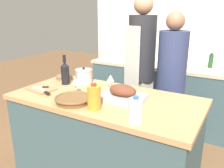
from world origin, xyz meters
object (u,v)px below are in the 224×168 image
roasting_pan (122,94)px  mixing_bowl (64,77)px  wine_bottle_green (65,73)px  knife_paring (41,87)px  person_cook_aproned (141,67)px  person_cook_guest (171,81)px  wicker_basket (73,99)px  wine_glass_left (76,82)px  cutting_board (41,89)px  knife_chef (44,91)px  wine_glass_right (110,79)px  condiment_bottle_tall (211,61)px  milk_jug (135,111)px  condiment_bottle_short (153,61)px  stock_pot (84,76)px  juice_jug (94,97)px

roasting_pan → mixing_bowl: bearing=164.1°
wine_bottle_green → knife_paring: size_ratio=2.07×
roasting_pan → person_cook_aproned: size_ratio=0.20×
person_cook_aproned → person_cook_guest: bearing=19.1°
person_cook_aproned → roasting_pan: bearing=-51.1°
wicker_basket → wine_glass_left: wine_glass_left is taller
cutting_board → wine_bottle_green: 0.28m
knife_chef → mixing_bowl: bearing=109.0°
roasting_pan → wine_glass_right: size_ratio=2.74×
wicker_basket → condiment_bottle_tall: (0.72, 1.95, 0.03)m
milk_jug → cutting_board: bearing=170.6°
condiment_bottle_short → knife_paring: bearing=-106.2°
knife_paring → knife_chef: bearing=-30.7°
cutting_board → condiment_bottle_tall: condiment_bottle_tall is taller
wicker_basket → condiment_bottle_short: bearing=89.6°
stock_pot → knife_chef: bearing=-104.0°
mixing_bowl → wine_bottle_green: size_ratio=0.59×
wine_glass_right → knife_chef: bearing=-136.5°
person_cook_guest → knife_chef: bearing=-111.6°
condiment_bottle_short → person_cook_guest: 0.79m
wine_bottle_green → juice_jug: bearing=-32.3°
juice_jug → person_cook_aproned: (-0.12, 1.13, -0.02)m
knife_chef → person_cook_guest: 1.31m
roasting_pan → condiment_bottle_short: bearing=101.4°
cutting_board → juice_jug: (0.66, -0.12, 0.08)m
mixing_bowl → person_cook_guest: person_cook_guest is taller
condiment_bottle_tall → mixing_bowl: bearing=-129.5°
person_cook_guest → condiment_bottle_tall: bearing=89.7°
condiment_bottle_tall → wine_glass_left: bearing=-115.5°
wicker_basket → knife_chef: 0.35m
knife_chef → wine_glass_right: bearing=43.5°
stock_pot → person_cook_aproned: bearing=62.1°
person_cook_aproned → person_cook_guest: (0.37, -0.04, -0.10)m
mixing_bowl → condiment_bottle_tall: bearing=50.5°
cutting_board → wine_glass_right: (0.52, 0.35, 0.08)m
knife_paring → mixing_bowl: bearing=96.2°
cutting_board → knife_paring: size_ratio=2.00×
condiment_bottle_tall → person_cook_guest: size_ratio=0.12×
stock_pot → milk_jug: size_ratio=0.94×
person_cook_guest → cutting_board: bearing=-116.3°
mixing_bowl → wine_bottle_green: bearing=-43.9°
wine_glass_left → mixing_bowl: bearing=143.3°
knife_chef → milk_jug: bearing=-7.2°
person_cook_guest → wine_glass_right: bearing=-104.9°
wine_bottle_green → wine_glass_left: bearing=-32.6°
roasting_pan → person_cook_guest: 0.85m
wine_glass_left → person_cook_aproned: person_cook_aproned is taller
knife_chef → roasting_pan: bearing=16.4°
wine_bottle_green → condiment_bottle_tall: (1.10, 1.60, -0.06)m
roasting_pan → condiment_bottle_tall: 1.76m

